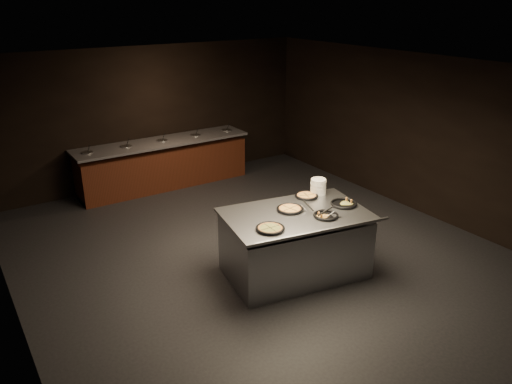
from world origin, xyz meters
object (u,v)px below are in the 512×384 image
serving_counter (295,245)px  pan_veggie_whole (270,228)px  pan_cheese_whole (290,209)px  plate_stack (318,186)px

serving_counter → pan_veggie_whole: pan_veggie_whole is taller
pan_veggie_whole → pan_cheese_whole: same height
pan_veggie_whole → plate_stack: bearing=25.5°
serving_counter → pan_cheese_whole: (-0.01, 0.13, 0.53)m
plate_stack → pan_cheese_whole: bearing=-159.8°
serving_counter → plate_stack: size_ratio=9.36×
serving_counter → pan_veggie_whole: 0.84m
serving_counter → pan_veggie_whole: bearing=-148.5°
pan_veggie_whole → pan_cheese_whole: 0.70m
pan_cheese_whole → pan_veggie_whole: bearing=-148.5°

